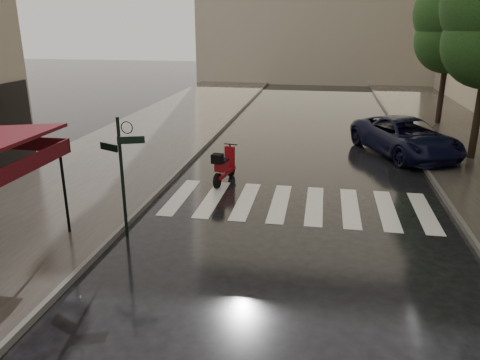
% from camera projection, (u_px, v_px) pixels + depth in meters
% --- Properties ---
extents(ground, '(120.00, 120.00, 0.00)m').
position_uv_depth(ground, '(124.00, 306.00, 9.04)').
color(ground, black).
rests_on(ground, ground).
extents(sidewalk_near, '(6.00, 60.00, 0.12)m').
position_uv_depth(sidewalk_near, '(138.00, 144.00, 20.97)').
color(sidewalk_near, '#38332D').
rests_on(sidewalk_near, ground).
extents(curb_near, '(0.12, 60.00, 0.16)m').
position_uv_depth(curb_near, '(204.00, 147.00, 20.46)').
color(curb_near, '#595651').
rests_on(curb_near, ground).
extents(curb_far, '(0.12, 60.00, 0.16)m').
position_uv_depth(curb_far, '(417.00, 156.00, 18.98)').
color(curb_far, '#595651').
rests_on(curb_far, ground).
extents(crosswalk, '(7.85, 3.20, 0.01)m').
position_uv_depth(crosswalk, '(297.00, 204.00, 14.15)').
color(crosswalk, silver).
rests_on(crosswalk, ground).
extents(signpost, '(1.17, 0.29, 3.10)m').
position_uv_depth(signpost, '(122.00, 168.00, 11.46)').
color(signpost, black).
rests_on(signpost, ground).
extents(tree_far, '(3.80, 3.80, 8.16)m').
position_uv_depth(tree_far, '(452.00, 18.00, 23.42)').
color(tree_far, black).
rests_on(tree_far, sidewalk_far).
extents(scooter, '(0.64, 1.84, 1.21)m').
position_uv_depth(scooter, '(224.00, 167.00, 15.89)').
color(scooter, black).
rests_on(scooter, ground).
extents(parked_car, '(4.55, 6.05, 1.53)m').
position_uv_depth(parked_car, '(406.00, 137.00, 19.20)').
color(parked_car, black).
rests_on(parked_car, ground).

